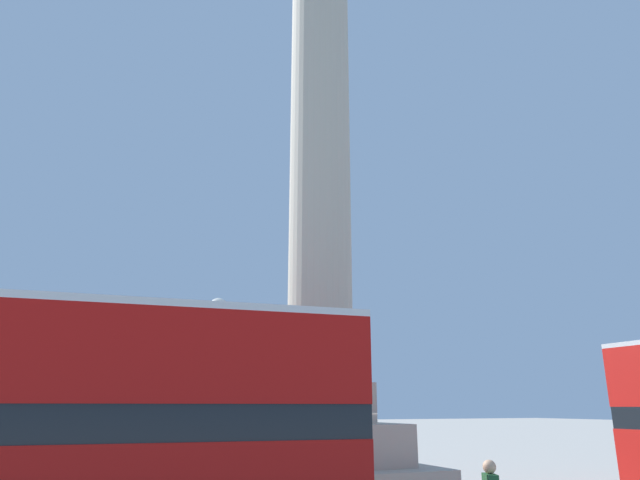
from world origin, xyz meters
TOP-DOWN VIEW (x-y plane):
  - monument_column at (0.00, 0.00)m, footprint 5.52×5.52m
  - bus_a at (-7.06, -5.46)m, footprint 10.44×3.42m
  - street_lamp at (-3.75, -2.88)m, footprint 0.44×0.44m

SIDE VIEW (x-z plane):
  - bus_a at x=-7.06m, z-range 0.23..4.52m
  - street_lamp at x=-3.75m, z-range 0.42..5.51m
  - monument_column at x=0.00m, z-range -3.74..22.20m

